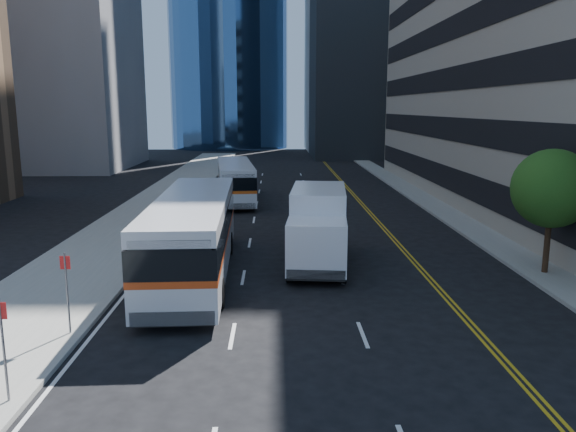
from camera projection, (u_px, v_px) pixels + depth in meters
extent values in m
plane|color=black|center=(356.00, 364.00, 15.25)|extent=(160.00, 160.00, 0.00)
cube|color=gray|center=(157.00, 205.00, 39.53)|extent=(5.00, 90.00, 0.15)
cube|color=gray|center=(432.00, 204.00, 39.97)|extent=(2.00, 90.00, 0.15)
cube|color=gray|center=(42.00, 10.00, 62.32)|extent=(18.00, 18.00, 35.00)
cylinder|color=#332114|center=(547.00, 246.00, 23.06)|extent=(0.24, 0.24, 2.20)
sphere|color=#1F4A15|center=(552.00, 188.00, 22.61)|extent=(3.20, 3.20, 3.20)
cube|color=silver|center=(194.00, 253.00, 23.08)|extent=(3.21, 12.85, 1.17)
cube|color=#C73E12|center=(194.00, 237.00, 22.95)|extent=(3.23, 12.87, 0.23)
cube|color=black|center=(193.00, 223.00, 22.84)|extent=(3.23, 12.87, 0.96)
cube|color=silver|center=(193.00, 204.00, 22.68)|extent=(3.21, 12.85, 0.53)
cylinder|color=black|center=(146.00, 294.00, 19.34)|extent=(0.36, 1.07, 1.06)
cylinder|color=black|center=(220.00, 293.00, 19.48)|extent=(0.36, 1.07, 1.06)
cylinder|color=black|center=(175.00, 244.00, 26.42)|extent=(0.36, 1.07, 1.06)
cylinder|color=black|center=(229.00, 243.00, 26.57)|extent=(0.36, 1.07, 1.06)
cube|color=white|center=(235.00, 190.00, 41.91)|extent=(3.59, 11.21, 1.01)
cube|color=#E95A15|center=(235.00, 182.00, 41.80)|extent=(3.62, 11.23, 0.20)
cube|color=black|center=(235.00, 175.00, 41.70)|extent=(3.62, 11.23, 0.83)
cube|color=white|center=(235.00, 166.00, 41.57)|extent=(3.59, 11.21, 0.46)
cylinder|color=black|center=(222.00, 202.00, 38.63)|extent=(0.38, 0.94, 0.92)
cylinder|color=black|center=(253.00, 201.00, 38.91)|extent=(0.38, 0.94, 0.92)
cylinder|color=black|center=(220.00, 189.00, 44.70)|extent=(0.38, 0.94, 0.92)
cylinder|color=black|center=(247.00, 189.00, 44.98)|extent=(0.38, 0.94, 0.92)
cube|color=white|center=(317.00, 246.00, 22.32)|extent=(2.56, 2.38, 2.07)
cube|color=black|center=(316.00, 242.00, 21.33)|extent=(2.16, 0.27, 1.08)
cube|color=white|center=(319.00, 215.00, 25.58)|extent=(2.81, 4.93, 2.56)
cube|color=black|center=(318.00, 253.00, 24.80)|extent=(2.38, 6.64, 0.25)
cylinder|color=black|center=(290.00, 270.00, 22.38)|extent=(0.37, 0.97, 0.95)
cylinder|color=black|center=(343.00, 271.00, 22.23)|extent=(0.37, 0.97, 0.95)
cylinder|color=black|center=(297.00, 241.00, 27.20)|extent=(0.37, 0.97, 0.95)
cylinder|color=black|center=(341.00, 242.00, 27.05)|extent=(0.37, 0.97, 0.95)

